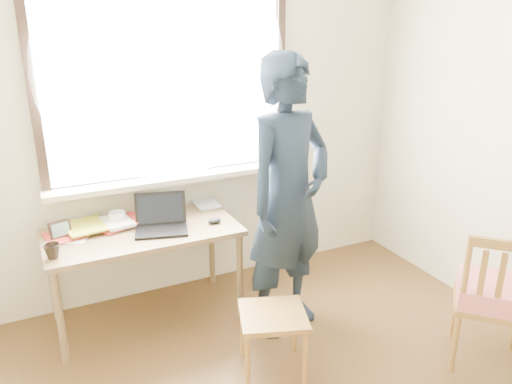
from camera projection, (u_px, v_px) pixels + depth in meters
name	position (u px, v px, depth m)	size (l,w,h in m)	color
room_shell	(334.00, 122.00, 2.05)	(3.52, 4.02, 2.61)	beige
desk	(143.00, 240.00, 3.39)	(1.28, 0.64, 0.69)	brown
laptop	(161.00, 221.00, 3.37)	(0.40, 0.36, 0.23)	black
mug_white	(117.00, 218.00, 3.43)	(0.12, 0.12, 0.09)	white
mug_dark	(52.00, 251.00, 2.96)	(0.10, 0.10, 0.09)	black
mouse	(214.00, 221.00, 3.47)	(0.10, 0.07, 0.04)	black
desk_clutter	(109.00, 222.00, 3.44)	(0.86, 0.55, 0.04)	white
book_a	(65.00, 230.00, 3.33)	(0.21, 0.28, 0.03)	white
book_b	(196.00, 206.00, 3.77)	(0.17, 0.23, 0.02)	white
picture_frame	(60.00, 230.00, 3.22)	(0.14, 0.05, 0.11)	black
work_chair	(273.00, 322.00, 2.95)	(0.49, 0.48, 0.40)	olive
side_chair	(493.00, 295.00, 2.98)	(0.58, 0.58, 0.90)	olive
person	(288.00, 199.00, 3.24)	(0.68, 0.44, 1.86)	black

